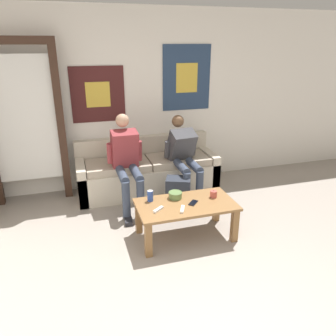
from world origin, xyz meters
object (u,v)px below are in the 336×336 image
(cell_phone, at_px, (193,203))
(game_controller_near_left, at_px, (158,209))
(person_seated_teen, at_px, (184,155))
(game_controller_near_right, at_px, (182,209))
(backpack, at_px, (178,195))
(pillar_candle, at_px, (213,194))
(coffee_table, at_px, (186,209))
(ceramic_bowl, at_px, (175,195))
(couch, at_px, (147,172))
(person_seated_adult, at_px, (127,160))
(drink_can_blue, at_px, (150,196))

(cell_phone, bearing_deg, game_controller_near_left, -173.10)
(person_seated_teen, distance_m, game_controller_near_right, 1.23)
(person_seated_teen, height_order, backpack, person_seated_teen)
(pillar_candle, height_order, game_controller_near_right, pillar_candle)
(game_controller_near_left, xyz_separation_m, cell_phone, (0.41, 0.05, -0.01))
(coffee_table, distance_m, pillar_candle, 0.38)
(ceramic_bowl, bearing_deg, couch, 92.12)
(couch, xyz_separation_m, person_seated_adult, (-0.36, -0.40, 0.37))
(drink_can_blue, bearing_deg, pillar_candle, -9.41)
(couch, height_order, game_controller_near_left, couch)
(coffee_table, distance_m, drink_can_blue, 0.42)
(game_controller_near_right, relative_size, cell_phone, 1.01)
(coffee_table, bearing_deg, pillar_candle, 9.15)
(ceramic_bowl, height_order, pillar_candle, pillar_candle)
(couch, relative_size, coffee_table, 1.86)
(person_seated_adult, distance_m, person_seated_teen, 0.81)
(couch, distance_m, drink_can_blue, 1.23)
(person_seated_teen, relative_size, ceramic_bowl, 7.12)
(game_controller_near_right, bearing_deg, drink_can_blue, 131.34)
(coffee_table, bearing_deg, game_controller_near_left, -168.22)
(coffee_table, xyz_separation_m, game_controller_near_left, (-0.33, -0.07, 0.09))
(coffee_table, relative_size, person_seated_teen, 0.97)
(couch, height_order, coffee_table, couch)
(couch, height_order, game_controller_near_right, couch)
(pillar_candle, xyz_separation_m, game_controller_near_right, (-0.44, -0.19, -0.03))
(backpack, bearing_deg, coffee_table, -100.76)
(pillar_candle, height_order, game_controller_near_left, pillar_candle)
(coffee_table, xyz_separation_m, pillar_candle, (0.35, 0.06, 0.11))
(game_controller_near_left, distance_m, cell_phone, 0.41)
(coffee_table, xyz_separation_m, cell_phone, (0.08, -0.02, 0.08))
(couch, xyz_separation_m, game_controller_near_right, (0.03, -1.50, 0.15))
(person_seated_teen, relative_size, drink_can_blue, 9.04)
(coffee_table, distance_m, cell_phone, 0.11)
(game_controller_near_right, bearing_deg, ceramic_bowl, 86.88)
(backpack, height_order, drink_can_blue, drink_can_blue)
(coffee_table, distance_m, person_seated_adult, 1.12)
(coffee_table, height_order, person_seated_teen, person_seated_teen)
(backpack, distance_m, game_controller_near_right, 0.82)
(coffee_table, bearing_deg, couch, 94.87)
(backpack, distance_m, pillar_candle, 0.67)
(person_seated_teen, relative_size, pillar_candle, 12.48)
(pillar_candle, bearing_deg, coffee_table, -170.85)
(backpack, bearing_deg, cell_phone, -93.69)
(pillar_candle, bearing_deg, person_seated_adult, 132.64)
(game_controller_near_left, height_order, cell_phone, game_controller_near_left)
(pillar_candle, distance_m, game_controller_near_right, 0.48)
(drink_can_blue, height_order, game_controller_near_right, drink_can_blue)
(person_seated_adult, xyz_separation_m, game_controller_near_left, (0.15, -1.03, -0.22))
(backpack, xyz_separation_m, game_controller_near_left, (-0.45, -0.70, 0.22))
(ceramic_bowl, xyz_separation_m, game_controller_near_right, (-0.02, -0.30, -0.03))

